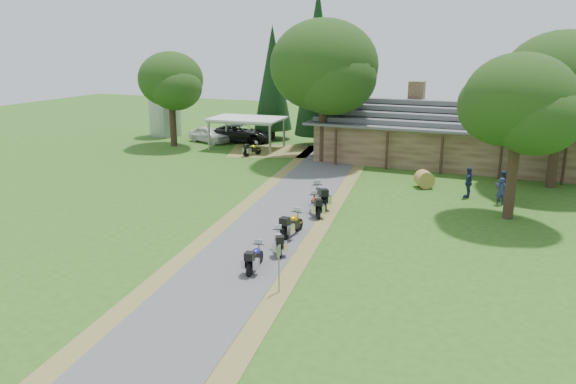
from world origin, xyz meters
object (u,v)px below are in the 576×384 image
at_px(car_white_sedan, 209,133).
at_px(car_dark_suv, 241,129).
at_px(motorcycle_row_e, 320,195).
at_px(silo, 164,104).
at_px(carport, 247,133).
at_px(motorcycle_row_b, 279,240).
at_px(motorcycle_row_a, 255,257).
at_px(motorcycle_row_d, 316,204).
at_px(motorcycle_carport_a, 252,149).
at_px(motorcycle_row_c, 292,223).
at_px(hay_bale, 424,179).
at_px(lodge, 451,132).

height_order(car_white_sedan, car_dark_suv, car_dark_suv).
bearing_deg(motorcycle_row_e, silo, 17.19).
distance_m(silo, car_white_sedan, 6.77).
bearing_deg(car_dark_suv, silo, 80.14).
relative_size(carport, motorcycle_row_b, 3.75).
bearing_deg(motorcycle_row_a, carport, 19.53).
bearing_deg(motorcycle_row_d, motorcycle_carport_a, 6.93).
distance_m(motorcycle_row_c, hay_bale, 12.95).
xyz_separation_m(motorcycle_row_a, motorcycle_carport_a, (-10.85, 21.82, -0.02)).
bearing_deg(hay_bale, car_dark_suv, 150.91).
bearing_deg(motorcycle_row_c, motorcycle_row_e, 8.79).
bearing_deg(carport, car_white_sedan, 160.05).
xyz_separation_m(motorcycle_row_c, motorcycle_row_e, (-0.40, 5.26, 0.06)).
height_order(car_dark_suv, motorcycle_row_b, car_dark_suv).
distance_m(motorcycle_row_b, motorcycle_row_c, 2.29).
bearing_deg(motorcycle_row_c, silo, 49.73).
bearing_deg(lodge, motorcycle_row_e, -108.65).
distance_m(carport, hay_bale, 18.70).
height_order(lodge, hay_bale, lodge).
bearing_deg(car_dark_suv, car_white_sedan, 109.89).
xyz_separation_m(car_dark_suv, motorcycle_row_a, (14.71, -27.27, -0.63)).
height_order(lodge, car_white_sedan, lodge).
bearing_deg(lodge, carport, -176.68).
bearing_deg(motorcycle_row_b, motorcycle_row_a, 149.14).
distance_m(motorcycle_row_d, motorcycle_row_e, 1.59).
bearing_deg(motorcycle_row_b, carport, 2.15).
height_order(carport, hay_bale, carport).
bearing_deg(car_dark_suv, hay_bale, -126.40).
relative_size(car_dark_suv, motorcycle_row_d, 3.46).
xyz_separation_m(lodge, motorcycle_row_c, (-4.91, -20.99, -1.78)).
distance_m(car_white_sedan, hay_bale, 23.57).
height_order(carport, motorcycle_carport_a, carport).
height_order(car_white_sedan, hay_bale, car_white_sedan).
bearing_deg(motorcycle_row_e, carport, 4.51).
distance_m(lodge, car_dark_suv, 19.57).
bearing_deg(motorcycle_row_a, motorcycle_row_d, -6.04).
relative_size(motorcycle_row_c, motorcycle_row_e, 0.92).
relative_size(motorcycle_row_b, motorcycle_row_d, 0.91).
distance_m(motorcycle_row_a, motorcycle_carport_a, 24.37).
bearing_deg(motorcycle_row_c, carport, 36.48).
height_order(car_dark_suv, motorcycle_carport_a, car_dark_suv).
bearing_deg(car_dark_suv, motorcycle_row_a, -158.96).
xyz_separation_m(carport, motorcycle_row_d, (12.41, -16.27, -0.74)).
distance_m(motorcycle_carport_a, hay_bale, 16.00).
xyz_separation_m(motorcycle_row_d, motorcycle_row_e, (-0.31, 1.56, 0.09)).
distance_m(motorcycle_row_c, motorcycle_row_e, 5.28).
xyz_separation_m(car_white_sedan, motorcycle_carport_a, (6.54, -4.07, -0.35)).
bearing_deg(motorcycle_row_e, motorcycle_carport_a, 5.64).
distance_m(carport, motorcycle_carport_a, 3.34).
xyz_separation_m(carport, motorcycle_row_b, (12.79, -22.26, -0.80)).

